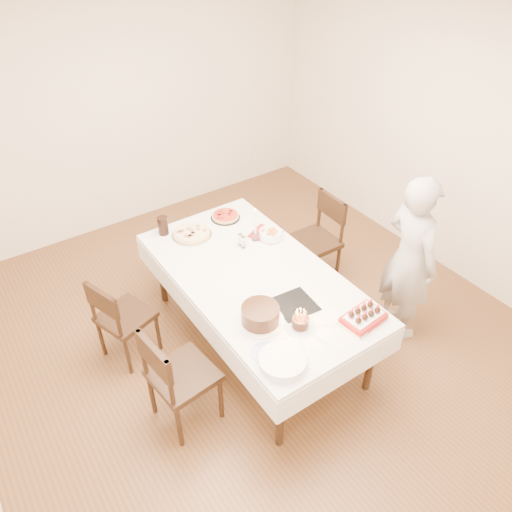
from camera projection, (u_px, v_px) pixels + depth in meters
floor at (257, 339)px, 4.49m from camera, size 5.00×5.00×0.00m
wall_back at (124, 107)px, 5.30m from camera, size 4.50×0.04×2.70m
wall_right at (454, 139)px, 4.68m from camera, size 0.04×5.00×2.70m
ceiling at (258, 12)px, 2.84m from camera, size 5.00×5.00×0.00m
dining_table at (256, 309)px, 4.26m from camera, size 1.33×2.23×0.75m
chair_right_savory at (313, 242)px, 4.89m from camera, size 0.48×0.48×0.92m
chair_left_savory at (126, 317)px, 4.12m from camera, size 0.54×0.54×0.84m
chair_left_dessert at (183, 375)px, 3.59m from camera, size 0.52×0.52×0.92m
person at (410, 259)px, 4.16m from camera, size 0.44×0.61×1.55m
pizza_white at (192, 234)px, 4.46m from camera, size 0.45×0.45×0.04m
pizza_pepperoni at (225, 216)px, 4.68m from camera, size 0.32×0.32×0.04m
red_placemat at (265, 234)px, 4.49m from camera, size 0.32×0.32×0.01m
pasta_bowl at (271, 234)px, 4.41m from camera, size 0.26×0.26×0.07m
taper_candle at (255, 224)px, 4.32m from camera, size 0.07×0.07×0.33m
shaker_pair at (243, 242)px, 4.29m from camera, size 0.12×0.12×0.11m
cola_glass at (163, 226)px, 4.44m from camera, size 0.11×0.11×0.17m
layer_cake at (260, 315)px, 3.57m from camera, size 0.39×0.39×0.14m
cake_board at (294, 305)px, 3.76m from camera, size 0.32×0.32×0.01m
birthday_cake at (301, 319)px, 3.53m from camera, size 0.14×0.14×0.13m
strawberry_box at (364, 317)px, 3.60m from camera, size 0.33×0.24×0.08m
box_lid at (361, 320)px, 3.63m from camera, size 0.37×0.28×0.03m
plate_stack at (283, 362)px, 3.28m from camera, size 0.41×0.41×0.07m
china_plate at (267, 353)px, 3.37m from camera, size 0.26×0.26×0.01m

